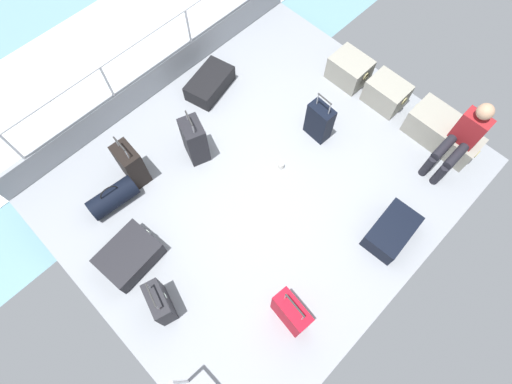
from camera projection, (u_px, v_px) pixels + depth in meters
name	position (u px, v px, depth m)	size (l,w,h in m)	color
ground_plane	(263.00, 180.00, 5.43)	(4.40, 5.20, 0.06)	gray
gunwale_port	(157.00, 78.00, 5.84)	(0.06, 5.20, 0.45)	gray
railing_port	(148.00, 50.00, 5.34)	(0.04, 4.20, 1.02)	silver
sea_wake	(111.00, 53.00, 6.78)	(12.00, 12.00, 0.01)	#6B99A8
cargo_crate_0	(349.00, 69.00, 5.95)	(0.59, 0.45, 0.39)	gray
cargo_crate_1	(386.00, 93.00, 5.77)	(0.59, 0.42, 0.39)	gray
cargo_crate_2	(432.00, 124.00, 5.54)	(0.63, 0.49, 0.40)	gray
cargo_crate_3	(457.00, 145.00, 5.41)	(0.56, 0.40, 0.39)	gray
passenger_seated	(462.00, 138.00, 5.01)	(0.34, 0.66, 1.09)	maroon
suitcase_0	(131.00, 164.00, 5.14)	(0.39, 0.26, 0.83)	black
suitcase_1	(392.00, 231.00, 4.95)	(0.47, 0.72, 0.27)	black
suitcase_2	(319.00, 121.00, 5.44)	(0.36, 0.22, 0.79)	black
suitcase_3	(291.00, 313.00, 4.39)	(0.46, 0.25, 0.82)	#B70C1E
suitcase_4	(160.00, 303.00, 4.48)	(0.45, 0.30, 0.71)	black
suitcase_5	(195.00, 140.00, 5.27)	(0.42, 0.36, 0.85)	black
suitcase_6	(210.00, 83.00, 5.92)	(0.59, 0.82, 0.25)	black
suitcase_7	(129.00, 256.00, 4.82)	(0.59, 0.73, 0.27)	black
duffel_bag	(113.00, 198.00, 5.13)	(0.34, 0.66, 0.41)	black
paper_cup	(281.00, 165.00, 5.44)	(0.08, 0.08, 0.10)	white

